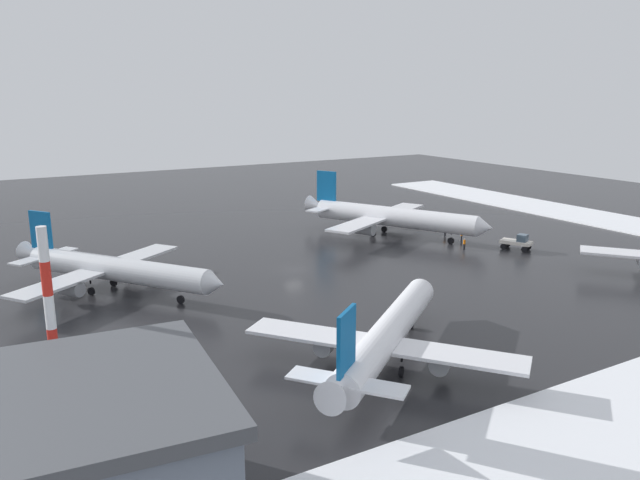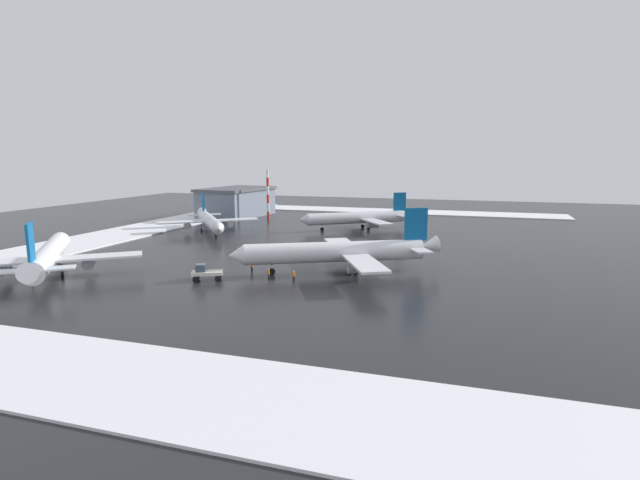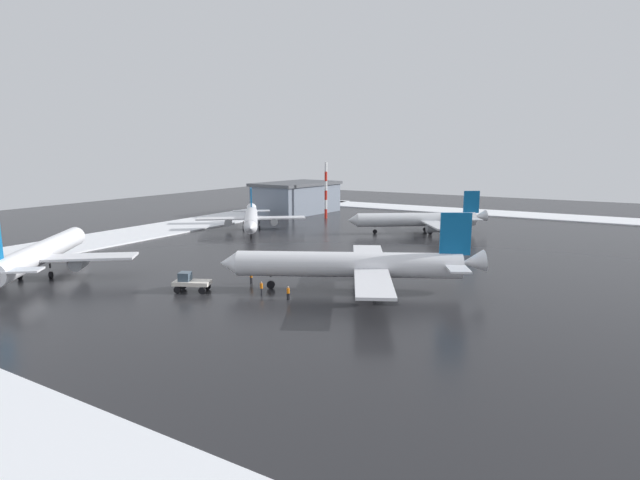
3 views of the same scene
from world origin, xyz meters
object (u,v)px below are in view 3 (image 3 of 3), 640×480
at_px(airplane_far_rear, 39,254).
at_px(ground_crew_near_tug, 261,287).
at_px(antenna_mast, 326,190).
at_px(airplane_parked_portside, 251,218).
at_px(pushback_tug, 190,282).
at_px(airplane_parked_starboard, 420,219).
at_px(ground_crew_beside_wing, 251,277).
at_px(ground_crew_mid_apron, 288,292).
at_px(airplane_foreground_jet, 355,265).
at_px(cargo_hangar, 297,197).

bearing_deg(airplane_far_rear, ground_crew_near_tug, -113.90).
xyz_separation_m(airplane_far_rear, antenna_mast, (-73.84, 4.75, 4.12)).
height_order(airplane_parked_portside, pushback_tug, airplane_parked_portside).
xyz_separation_m(airplane_parked_starboard, antenna_mast, (-10.38, -29.46, 4.36)).
xyz_separation_m(airplane_parked_starboard, ground_crew_beside_wing, (51.51, -5.48, -2.04)).
bearing_deg(airplane_parked_starboard, airplane_far_rear, 26.46).
height_order(ground_crew_mid_apron, antenna_mast, antenna_mast).
relative_size(airplane_parked_starboard, ground_crew_beside_wing, 15.53).
xyz_separation_m(airplane_foreground_jet, cargo_hangar, (-63.33, -50.41, 1.09)).
bearing_deg(airplane_parked_starboard, ground_crew_mid_apron, 57.99).
bearing_deg(airplane_parked_starboard, ground_crew_beside_wing, 48.72).
bearing_deg(pushback_tug, airplane_far_rear, -13.17).
relative_size(airplane_parked_portside, ground_crew_beside_wing, 14.50).
xyz_separation_m(ground_crew_beside_wing, ground_crew_near_tug, (3.60, 4.47, 0.00)).
distance_m(airplane_foreground_jet, airplane_far_rear, 45.19).
height_order(ground_crew_beside_wing, cargo_hangar, cargo_hangar).
bearing_deg(ground_crew_beside_wing, airplane_parked_starboard, -65.45).
bearing_deg(antenna_mast, airplane_foreground_jet, 33.01).
bearing_deg(ground_crew_beside_wing, pushback_tug, 88.82).
relative_size(airplane_parked_portside, antenna_mast, 1.68).
xyz_separation_m(ground_crew_near_tug, cargo_hangar, (-71.25, -41.46, 3.47)).
height_order(airplane_far_rear, ground_crew_beside_wing, airplane_far_rear).
bearing_deg(pushback_tug, cargo_hangar, -91.08).
xyz_separation_m(airplane_foreground_jet, ground_crew_beside_wing, (4.32, -13.42, -2.38)).
relative_size(airplane_parked_starboard, airplane_parked_portside, 1.07).
relative_size(pushback_tug, ground_crew_near_tug, 2.98).
height_order(airplane_foreground_jet, ground_crew_near_tug, airplane_foreground_jet).
distance_m(airplane_foreground_jet, ground_crew_near_tug, 12.19).
distance_m(pushback_tug, ground_crew_beside_wing, 8.18).
bearing_deg(cargo_hangar, airplane_parked_portside, 21.27).
relative_size(ground_crew_mid_apron, cargo_hangar, 0.06).
xyz_separation_m(airplane_parked_starboard, ground_crew_mid_apron, (55.22, 3.08, -2.04)).
bearing_deg(cargo_hangar, ground_crew_mid_apron, 38.16).
height_order(airplane_parked_portside, antenna_mast, antenna_mast).
relative_size(airplane_parked_starboard, airplane_far_rear, 0.96).
bearing_deg(airplane_foreground_jet, airplane_parked_starboard, -107.68).
bearing_deg(pushback_tug, airplane_parked_starboard, -124.24).
distance_m(airplane_parked_portside, ground_crew_near_tug, 50.75).
bearing_deg(pushback_tug, antenna_mast, -98.79).
height_order(antenna_mast, cargo_hangar, antenna_mast).
bearing_deg(ground_crew_near_tug, cargo_hangar, 89.73).
distance_m(airplane_far_rear, ground_crew_near_tug, 34.31).
bearing_deg(airplane_parked_portside, ground_crew_beside_wing, 0.44).
relative_size(ground_crew_mid_apron, antenna_mast, 0.12).
distance_m(airplane_parked_starboard, antenna_mast, 31.54).
relative_size(airplane_far_rear, cargo_hangar, 1.05).
relative_size(airplane_parked_starboard, cargo_hangar, 1.01).
bearing_deg(antenna_mast, airplane_parked_starboard, 70.58).
distance_m(airplane_foreground_jet, airplane_parked_starboard, 47.86).
bearing_deg(cargo_hangar, ground_crew_near_tug, 35.80).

